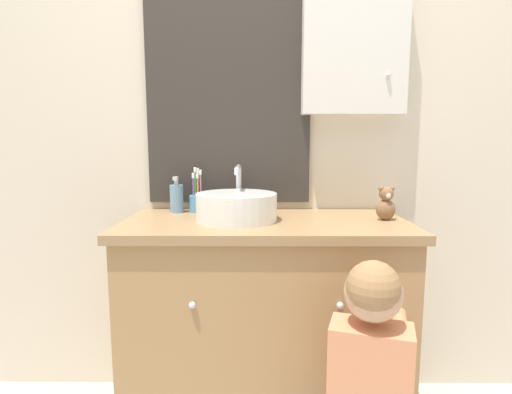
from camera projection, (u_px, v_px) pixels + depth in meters
The scene contains 7 objects.
wall_back at pixel (267, 122), 1.83m from camera, with size 3.20×0.18×2.50m.
vanity_counter at pixel (265, 323), 1.65m from camera, with size 1.13×0.55×0.88m.
sink_basin at pixel (237, 206), 1.59m from camera, with size 0.32×0.38×0.21m.
toothbrush_holder at pixel (197, 201), 1.77m from camera, with size 0.07×0.07×0.20m.
soap_dispenser at pixel (177, 198), 1.76m from camera, with size 0.06×0.06×0.16m.
child_figure at pixel (370, 378), 1.19m from camera, with size 0.33×0.40×0.86m.
teddy_bear at pixel (386, 204), 1.59m from camera, with size 0.08×0.06×0.14m.
Camera 1 is at (-0.03, -1.24, 1.19)m, focal length 28.00 mm.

